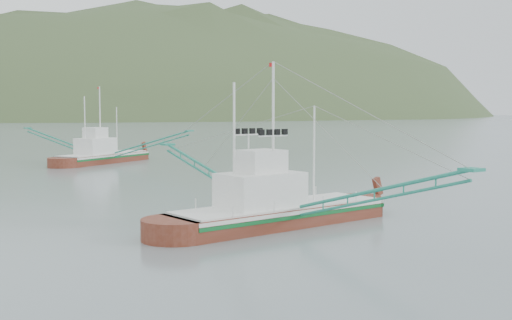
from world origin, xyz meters
TOP-DOWN VIEW (x-y plane):
  - ground at (0.00, 0.00)m, footprint 1200.00×1200.00m
  - main_boat at (-1.55, 1.97)m, footprint 13.02×23.30m
  - bg_boat_far at (6.46, 45.96)m, footprint 14.92×21.96m
  - headland_right at (240.00, 430.00)m, footprint 684.00×432.00m

SIDE VIEW (x-z plane):
  - ground at x=0.00m, z-range 0.00..0.00m
  - headland_right at x=240.00m, z-range -153.00..153.00m
  - main_boat at x=-1.55m, z-range -3.36..6.07m
  - bg_boat_far at x=6.46m, z-range -2.79..6.76m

